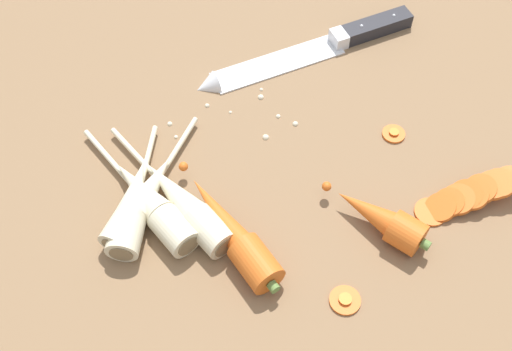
# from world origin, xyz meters

# --- Properties ---
(ground_plane) EXTENTS (1.20, 0.90, 0.04)m
(ground_plane) POSITION_xyz_m (0.00, 0.00, -0.02)
(ground_plane) COLOR brown
(chefs_knife) EXTENTS (0.35, 0.08, 0.04)m
(chefs_knife) POSITION_xyz_m (0.13, 0.18, 0.01)
(chefs_knife) COLOR silver
(chefs_knife) RESTS_ON ground_plane
(whole_carrot) EXTENTS (0.09, 0.20, 0.04)m
(whole_carrot) POSITION_xyz_m (-0.05, -0.09, 0.02)
(whole_carrot) COLOR #D6601E
(whole_carrot) RESTS_ON ground_plane
(whole_carrot_second) EXTENTS (0.10, 0.12, 0.04)m
(whole_carrot_second) POSITION_xyz_m (0.12, -0.13, 0.02)
(whole_carrot_second) COLOR #D6601E
(whole_carrot_second) RESTS_ON ground_plane
(parsnip_front) EXTENTS (0.11, 0.22, 0.04)m
(parsnip_front) POSITION_xyz_m (-0.13, -0.03, 0.02)
(parsnip_front) COLOR beige
(parsnip_front) RESTS_ON ground_plane
(parsnip_mid_left) EXTENTS (0.10, 0.19, 0.04)m
(parsnip_mid_left) POSITION_xyz_m (-0.16, -0.02, 0.02)
(parsnip_mid_left) COLOR beige
(parsnip_mid_left) RESTS_ON ground_plane
(parsnip_mid_right) EXTENTS (0.12, 0.23, 0.04)m
(parsnip_mid_right) POSITION_xyz_m (-0.10, -0.04, 0.02)
(parsnip_mid_right) COLOR beige
(parsnip_mid_right) RESTS_ON ground_plane
(parsnip_back) EXTENTS (0.16, 0.18, 0.04)m
(parsnip_back) POSITION_xyz_m (-0.14, -0.02, 0.02)
(parsnip_back) COLOR beige
(parsnip_back) RESTS_ON ground_plane
(carrot_slice_stack) EXTENTS (0.14, 0.04, 0.04)m
(carrot_slice_stack) POSITION_xyz_m (0.24, -0.12, 0.01)
(carrot_slice_stack) COLOR #D6601E
(carrot_slice_stack) RESTS_ON ground_plane
(carrot_slice_stray_near) EXTENTS (0.04, 0.04, 0.01)m
(carrot_slice_stray_near) POSITION_xyz_m (0.05, -0.20, 0.00)
(carrot_slice_stray_near) COLOR #D6601E
(carrot_slice_stray_near) RESTS_ON ground_plane
(carrot_slice_stray_mid) EXTENTS (0.03, 0.03, 0.01)m
(carrot_slice_stray_mid) POSITION_xyz_m (0.20, -0.00, 0.00)
(carrot_slice_stray_mid) COLOR #D6601E
(carrot_slice_stray_mid) RESTS_ON ground_plane
(mince_crumbs) EXTENTS (0.17, 0.09, 0.01)m
(mince_crumbs) POSITION_xyz_m (0.02, 0.09, 0.00)
(mince_crumbs) COLOR beige
(mince_crumbs) RESTS_ON ground_plane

